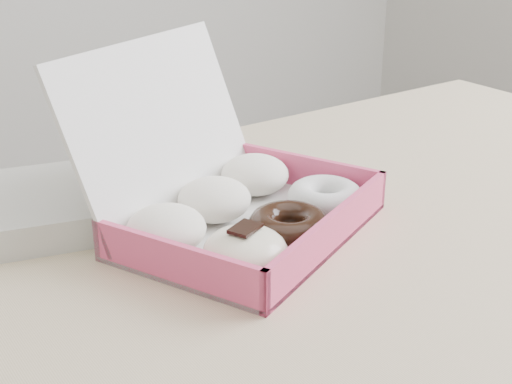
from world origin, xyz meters
TOP-DOWN VIEW (x-y plane):
  - table at (0.00, 0.00)m, footprint 1.20×0.80m
  - donut_box at (-0.12, 0.10)m, footprint 0.35×0.35m

SIDE VIEW (x-z plane):
  - table at x=0.00m, z-range 0.30..1.05m
  - donut_box at x=-0.12m, z-range 0.68..0.88m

